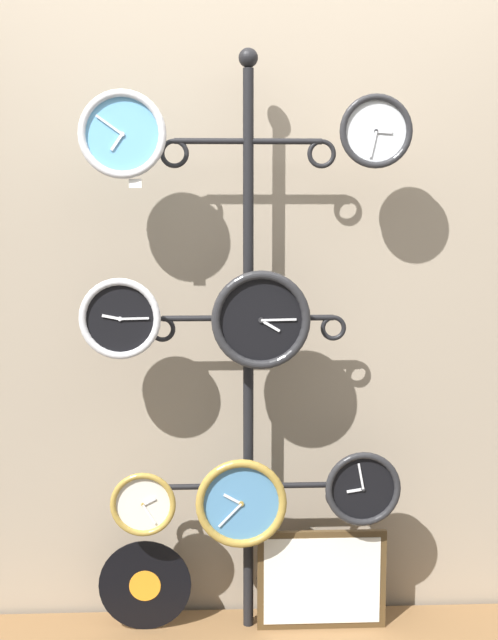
% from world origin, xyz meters
% --- Properties ---
extents(shop_wall, '(4.40, 0.04, 2.80)m').
position_xyz_m(shop_wall, '(0.00, 0.57, 1.40)').
color(shop_wall, gray).
rests_on(shop_wall, ground_plane).
extents(display_stand, '(0.73, 0.43, 2.04)m').
position_xyz_m(display_stand, '(-0.00, 0.41, 0.59)').
color(display_stand, black).
rests_on(display_stand, ground_plane).
extents(clock_top_left, '(0.28, 0.04, 0.28)m').
position_xyz_m(clock_top_left, '(-0.40, 0.30, 1.75)').
color(clock_top_left, '#60A8DB').
extents(clock_top_right, '(0.24, 0.04, 0.24)m').
position_xyz_m(clock_top_right, '(0.41, 0.32, 1.76)').
color(clock_top_right, silver).
extents(clock_middle_left, '(0.27, 0.04, 0.27)m').
position_xyz_m(clock_middle_left, '(-0.42, 0.32, 1.17)').
color(clock_middle_left, black).
extents(clock_middle_center, '(0.33, 0.04, 0.33)m').
position_xyz_m(clock_middle_center, '(0.04, 0.31, 1.16)').
color(clock_middle_center, black).
extents(clock_bottom_left, '(0.22, 0.04, 0.22)m').
position_xyz_m(clock_bottom_left, '(-0.36, 0.31, 0.54)').
color(clock_bottom_left, silver).
extents(clock_bottom_center, '(0.31, 0.04, 0.31)m').
position_xyz_m(clock_bottom_center, '(-0.03, 0.32, 0.54)').
color(clock_bottom_center, '#4C84B2').
extents(clock_bottom_right, '(0.26, 0.04, 0.26)m').
position_xyz_m(clock_bottom_right, '(0.38, 0.32, 0.58)').
color(clock_bottom_right, black).
extents(vinyl_record, '(0.32, 0.01, 0.32)m').
position_xyz_m(vinyl_record, '(-0.36, 0.39, 0.22)').
color(vinyl_record, black).
rests_on(vinyl_record, low_shelf).
extents(picture_frame, '(0.45, 0.02, 0.35)m').
position_xyz_m(picture_frame, '(0.25, 0.37, 0.24)').
color(picture_frame, '#4C381E').
rests_on(picture_frame, low_shelf).
extents(price_tag_upper, '(0.04, 0.00, 0.03)m').
position_xyz_m(price_tag_upper, '(-0.36, 0.30, 1.60)').
color(price_tag_upper, white).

